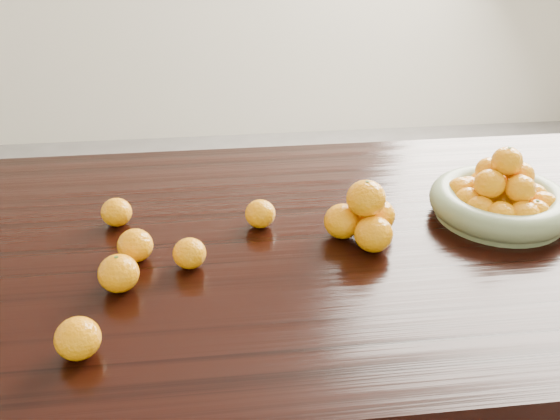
{
  "coord_description": "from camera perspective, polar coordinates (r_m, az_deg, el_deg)",
  "views": [
    {
      "loc": [
        -0.12,
        -1.11,
        1.43
      ],
      "look_at": [
        0.01,
        -0.02,
        0.83
      ],
      "focal_mm": 40.0,
      "sensor_mm": 36.0,
      "label": 1
    }
  ],
  "objects": [
    {
      "name": "dining_table",
      "position": [
        1.35,
        -0.48,
        -5.94
      ],
      "size": [
        2.0,
        1.0,
        0.75
      ],
      "color": "black",
      "rests_on": "ground"
    },
    {
      "name": "loose_orange_0",
      "position": [
        1.17,
        -14.54,
        -5.62
      ],
      "size": [
        0.07,
        0.07,
        0.07
      ],
      "primitive_type": "ellipsoid",
      "color": "#FFA007",
      "rests_on": "dining_table"
    },
    {
      "name": "loose_orange_4",
      "position": [
        1.25,
        -13.1,
        -3.17
      ],
      "size": [
        0.07,
        0.07,
        0.07
      ],
      "primitive_type": "ellipsoid",
      "color": "#FFA007",
      "rests_on": "dining_table"
    },
    {
      "name": "loose_orange_2",
      "position": [
        1.21,
        -8.28,
        -3.94
      ],
      "size": [
        0.06,
        0.06,
        0.06
      ],
      "primitive_type": "ellipsoid",
      "color": "#FFA007",
      "rests_on": "dining_table"
    },
    {
      "name": "loose_orange_3",
      "position": [
        1.39,
        -14.72,
        -0.19
      ],
      "size": [
        0.07,
        0.07,
        0.06
      ],
      "primitive_type": "ellipsoid",
      "color": "#FFA007",
      "rests_on": "dining_table"
    },
    {
      "name": "orange_pyramid",
      "position": [
        1.29,
        7.75,
        -0.63
      ],
      "size": [
        0.15,
        0.15,
        0.13
      ],
      "rotation": [
        0.0,
        0.0,
        0.19
      ],
      "color": "#FFA007",
      "rests_on": "dining_table"
    },
    {
      "name": "fruit_bowl",
      "position": [
        1.45,
        19.51,
        0.94
      ],
      "size": [
        0.31,
        0.31,
        0.16
      ],
      "rotation": [
        0.0,
        0.0,
        -0.08
      ],
      "color": "gray",
      "rests_on": "dining_table"
    },
    {
      "name": "loose_orange_5",
      "position": [
        1.34,
        -1.81,
        -0.34
      ],
      "size": [
        0.07,
        0.07,
        0.06
      ],
      "primitive_type": "ellipsoid",
      "color": "#FFA007",
      "rests_on": "dining_table"
    },
    {
      "name": "loose_orange_1",
      "position": [
        1.04,
        -18.0,
        -11.1
      ],
      "size": [
        0.07,
        0.07,
        0.07
      ],
      "primitive_type": "ellipsoid",
      "color": "#FFA007",
      "rests_on": "dining_table"
    }
  ]
}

